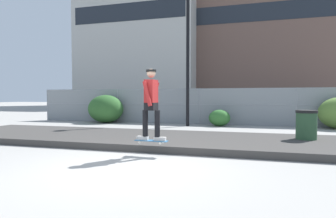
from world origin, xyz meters
The scene contains 13 objects.
ground_plane centered at (0.00, 0.00, 0.00)m, with size 120.00×120.00×0.00m, color gray.
gravel_berm centered at (0.00, 3.18, 0.10)m, with size 15.24×3.39×0.19m, color #3D3A38.
skateboard centered at (0.15, 1.20, 0.36)m, with size 0.81×0.23×0.07m.
skater centered at (0.15, 1.20, 1.34)m, with size 0.72×0.59×1.70m.
chain_fence centered at (0.00, 9.25, 0.93)m, with size 18.57×0.06×1.85m.
street_lamp centered at (-0.40, 8.21, 4.37)m, with size 0.44×0.44×7.06m.
parked_car_near centered at (-3.39, 12.33, 0.84)m, with size 4.53×2.22×1.66m.
parked_car_mid centered at (1.85, 12.45, 0.84)m, with size 4.55×2.26×1.66m.
library_building centered at (-13.90, 36.85, 10.76)m, with size 18.16×10.24×21.52m.
office_block centered at (3.17, 41.04, 10.56)m, with size 31.54×10.27×21.12m.
shrub_left centered at (-5.07, 8.72, 0.76)m, with size 1.96×1.61×1.52m.
shrub_center centered at (1.09, 8.56, 0.40)m, with size 1.03×0.84×0.80m.
trash_bin centered at (4.00, 3.72, 0.52)m, with size 0.59×0.59×1.03m.
Camera 1 is at (2.32, -5.07, 1.41)m, focal length 29.92 mm.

